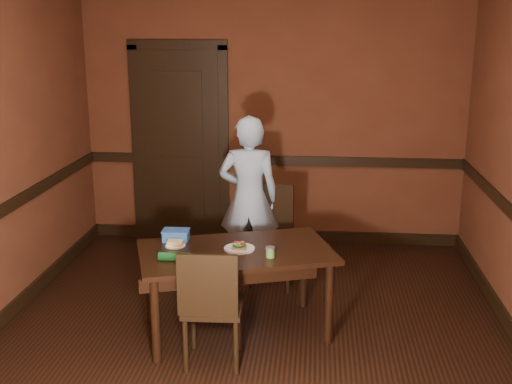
% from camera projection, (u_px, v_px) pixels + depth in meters
% --- Properties ---
extents(floor, '(4.00, 4.50, 0.01)m').
position_uv_depth(floor, '(252.00, 336.00, 4.92)').
color(floor, black).
rests_on(floor, ground).
extents(wall_back, '(4.00, 0.02, 2.70)m').
position_uv_depth(wall_back, '(273.00, 118.00, 6.74)').
color(wall_back, brown).
rests_on(wall_back, ground).
extents(wall_front, '(4.00, 0.02, 2.70)m').
position_uv_depth(wall_front, '(190.00, 292.00, 2.41)').
color(wall_front, brown).
rests_on(wall_front, ground).
extents(dado_back, '(4.00, 0.03, 0.10)m').
position_uv_depth(dado_back, '(273.00, 160.00, 6.84)').
color(dado_back, black).
rests_on(dado_back, ground).
extents(baseboard_back, '(4.00, 0.03, 0.12)m').
position_uv_depth(baseboard_back, '(272.00, 235.00, 7.06)').
color(baseboard_back, black).
rests_on(baseboard_back, ground).
extents(baseboard_left, '(0.03, 4.50, 0.12)m').
position_uv_depth(baseboard_left, '(3.00, 317.00, 5.09)').
color(baseboard_left, black).
rests_on(baseboard_left, ground).
extents(door, '(1.05, 0.07, 2.20)m').
position_uv_depth(door, '(180.00, 141.00, 6.87)').
color(door, black).
rests_on(door, ground).
extents(dining_table, '(1.62, 1.22, 0.67)m').
position_uv_depth(dining_table, '(236.00, 291.00, 4.91)').
color(dining_table, black).
rests_on(dining_table, floor).
extents(chair_far, '(0.51, 0.51, 0.90)m').
position_uv_depth(chair_far, '(276.00, 236.00, 5.81)').
color(chair_far, black).
rests_on(chair_far, floor).
extents(chair_near, '(0.42, 0.42, 0.87)m').
position_uv_depth(chair_near, '(213.00, 304.00, 4.46)').
color(chair_near, black).
rests_on(chair_near, floor).
extents(person, '(0.56, 0.37, 1.53)m').
position_uv_depth(person, '(249.00, 198.00, 5.89)').
color(person, '#A9CBE8').
rests_on(person, floor).
extents(sandwich_plate, '(0.23, 0.23, 0.06)m').
position_uv_depth(sandwich_plate, '(239.00, 248.00, 4.82)').
color(sandwich_plate, white).
rests_on(sandwich_plate, dining_table).
extents(sauce_jar, '(0.07, 0.07, 0.08)m').
position_uv_depth(sauce_jar, '(270.00, 252.00, 4.66)').
color(sauce_jar, '#5B8D3D').
rests_on(sauce_jar, dining_table).
extents(cheese_saucer, '(0.15, 0.15, 0.05)m').
position_uv_depth(cheese_saucer, '(175.00, 244.00, 4.89)').
color(cheese_saucer, white).
rests_on(cheese_saucer, dining_table).
extents(food_tub, '(0.21, 0.15, 0.09)m').
position_uv_depth(food_tub, '(176.00, 235.00, 5.01)').
color(food_tub, '#3263B8').
rests_on(food_tub, dining_table).
extents(wrapped_veg, '(0.24, 0.07, 0.07)m').
position_uv_depth(wrapped_veg, '(175.00, 256.00, 4.59)').
color(wrapped_veg, '#0F3A16').
rests_on(wrapped_veg, dining_table).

